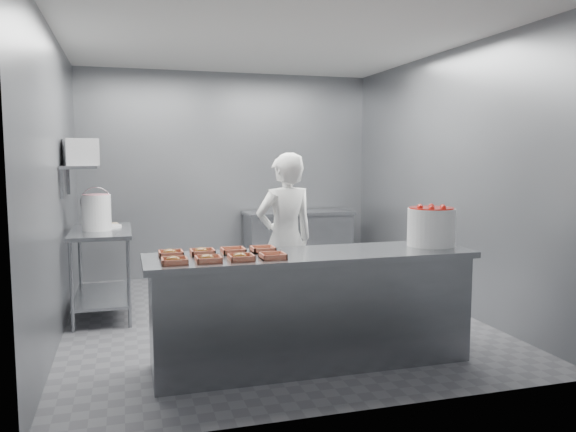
{
  "coord_description": "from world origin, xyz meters",
  "views": [
    {
      "loc": [
        -1.41,
        -5.49,
        1.66
      ],
      "look_at": [
        0.14,
        -0.2,
        1.07
      ],
      "focal_mm": 35.0,
      "sensor_mm": 36.0,
      "label": 1
    }
  ],
  "objects_px": {
    "strawberry_tub": "(431,225)",
    "tray_0": "(174,260)",
    "tray_2": "(241,257)",
    "tray_7": "(263,249)",
    "service_counter": "(312,308)",
    "worker": "(285,239)",
    "tray_3": "(273,256)",
    "tray_5": "(202,252)",
    "tray_6": "(233,251)",
    "tray_1": "(208,259)",
    "tray_4": "(171,253)",
    "back_counter": "(298,243)",
    "prep_table": "(102,259)",
    "appliance": "(80,152)",
    "glaze_bucket": "(96,212)"
  },
  "relations": [
    {
      "from": "strawberry_tub",
      "to": "tray_0",
      "type": "bearing_deg",
      "value": -174.7
    },
    {
      "from": "tray_2",
      "to": "tray_7",
      "type": "height_order",
      "value": "tray_2"
    },
    {
      "from": "service_counter",
      "to": "tray_0",
      "type": "height_order",
      "value": "tray_0"
    },
    {
      "from": "worker",
      "to": "tray_0",
      "type": "bearing_deg",
      "value": 34.41
    },
    {
      "from": "service_counter",
      "to": "tray_3",
      "type": "distance_m",
      "value": 0.61
    },
    {
      "from": "tray_0",
      "to": "tray_7",
      "type": "bearing_deg",
      "value": 23.43
    },
    {
      "from": "service_counter",
      "to": "tray_5",
      "type": "bearing_deg",
      "value": 169.46
    },
    {
      "from": "tray_5",
      "to": "strawberry_tub",
      "type": "xyz_separation_m",
      "value": [
        1.92,
        -0.11,
        0.15
      ]
    },
    {
      "from": "tray_0",
      "to": "tray_6",
      "type": "height_order",
      "value": "tray_0"
    },
    {
      "from": "tray_1",
      "to": "tray_4",
      "type": "relative_size",
      "value": 1.0
    },
    {
      "from": "back_counter",
      "to": "tray_5",
      "type": "relative_size",
      "value": 8.01
    },
    {
      "from": "strawberry_tub",
      "to": "tray_1",
      "type": "bearing_deg",
      "value": -174.05
    },
    {
      "from": "tray_6",
      "to": "worker",
      "type": "bearing_deg",
      "value": 53.33
    },
    {
      "from": "service_counter",
      "to": "tray_5",
      "type": "relative_size",
      "value": 13.88
    },
    {
      "from": "prep_table",
      "to": "tray_3",
      "type": "bearing_deg",
      "value": -58.5
    },
    {
      "from": "tray_0",
      "to": "strawberry_tub",
      "type": "xyz_separation_m",
      "value": [
        2.16,
        0.2,
        0.15
      ]
    },
    {
      "from": "back_counter",
      "to": "tray_4",
      "type": "distance_m",
      "value": 3.7
    },
    {
      "from": "tray_3",
      "to": "tray_7",
      "type": "xyz_separation_m",
      "value": [
        0.0,
        0.31,
        0.0
      ]
    },
    {
      "from": "tray_7",
      "to": "tray_3",
      "type": "bearing_deg",
      "value": -90.0
    },
    {
      "from": "tray_7",
      "to": "appliance",
      "type": "distance_m",
      "value": 2.38
    },
    {
      "from": "glaze_bucket",
      "to": "tray_4",
      "type": "bearing_deg",
      "value": -70.85
    },
    {
      "from": "back_counter",
      "to": "tray_4",
      "type": "bearing_deg",
      "value": -122.65
    },
    {
      "from": "tray_2",
      "to": "glaze_bucket",
      "type": "relative_size",
      "value": 0.42
    },
    {
      "from": "tray_1",
      "to": "tray_6",
      "type": "bearing_deg",
      "value": 52.2
    },
    {
      "from": "back_counter",
      "to": "service_counter",
      "type": "bearing_deg",
      "value": -105.48
    },
    {
      "from": "tray_4",
      "to": "tray_0",
      "type": "bearing_deg",
      "value": -90.0
    },
    {
      "from": "tray_6",
      "to": "tray_1",
      "type": "bearing_deg",
      "value": -127.8
    },
    {
      "from": "service_counter",
      "to": "glaze_bucket",
      "type": "bearing_deg",
      "value": 131.64
    },
    {
      "from": "service_counter",
      "to": "strawberry_tub",
      "type": "distance_m",
      "value": 1.25
    },
    {
      "from": "tray_4",
      "to": "strawberry_tub",
      "type": "relative_size",
      "value": 0.47
    },
    {
      "from": "appliance",
      "to": "tray_2",
      "type": "bearing_deg",
      "value": -71.26
    },
    {
      "from": "tray_3",
      "to": "glaze_bucket",
      "type": "bearing_deg",
      "value": 122.88
    },
    {
      "from": "tray_0",
      "to": "appliance",
      "type": "height_order",
      "value": "appliance"
    },
    {
      "from": "service_counter",
      "to": "strawberry_tub",
      "type": "height_order",
      "value": "strawberry_tub"
    },
    {
      "from": "tray_4",
      "to": "tray_5",
      "type": "distance_m",
      "value": 0.24
    },
    {
      "from": "tray_5",
      "to": "tray_2",
      "type": "bearing_deg",
      "value": -52.54
    },
    {
      "from": "worker",
      "to": "strawberry_tub",
      "type": "distance_m",
      "value": 1.45
    },
    {
      "from": "tray_7",
      "to": "tray_5",
      "type": "bearing_deg",
      "value": -180.0
    },
    {
      "from": "tray_4",
      "to": "tray_2",
      "type": "bearing_deg",
      "value": -33.13
    },
    {
      "from": "tray_4",
      "to": "glaze_bucket",
      "type": "bearing_deg",
      "value": 109.15
    },
    {
      "from": "prep_table",
      "to": "appliance",
      "type": "relative_size",
      "value": 3.37
    },
    {
      "from": "tray_0",
      "to": "tray_2",
      "type": "xyz_separation_m",
      "value": [
        0.48,
        0.0,
        0.0
      ]
    },
    {
      "from": "strawberry_tub",
      "to": "worker",
      "type": "bearing_deg",
      "value": 133.31
    },
    {
      "from": "tray_1",
      "to": "service_counter",
      "type": "bearing_deg",
      "value": 10.53
    },
    {
      "from": "tray_3",
      "to": "tray_4",
      "type": "bearing_deg",
      "value": 156.58
    },
    {
      "from": "strawberry_tub",
      "to": "appliance",
      "type": "xyz_separation_m",
      "value": [
        -2.9,
        1.82,
        0.62
      ]
    },
    {
      "from": "tray_4",
      "to": "tray_6",
      "type": "distance_m",
      "value": 0.48
    },
    {
      "from": "back_counter",
      "to": "worker",
      "type": "xyz_separation_m",
      "value": [
        -0.8,
        -2.16,
        0.39
      ]
    },
    {
      "from": "tray_0",
      "to": "tray_2",
      "type": "relative_size",
      "value": 1.0
    },
    {
      "from": "prep_table",
      "to": "tray_4",
      "type": "relative_size",
      "value": 6.4
    }
  ]
}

